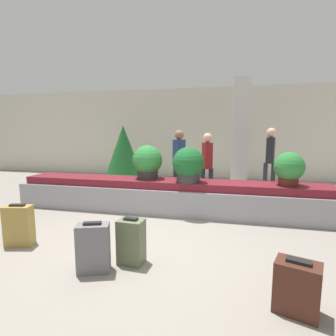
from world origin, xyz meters
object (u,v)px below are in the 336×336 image
object	(u,v)px
suitcase_1	(93,248)
traveler_2	(270,155)
suitcase_0	(131,241)
traveler_0	(179,157)
suitcase_3	(19,226)
traveler_1	(207,161)
potted_plant_0	(188,165)
decorated_tree	(124,152)
suitcase_2	(297,287)
pillar	(240,134)
potted_plant_1	(289,168)
potted_plant_2	(147,162)

from	to	relation	value
suitcase_1	traveler_2	world-z (taller)	traveler_2
suitcase_0	traveler_0	world-z (taller)	traveler_0
suitcase_3	traveler_1	distance (m)	4.11
suitcase_3	traveler_1	bearing A→B (deg)	40.01
suitcase_3	potted_plant_0	bearing A→B (deg)	29.37
suitcase_3	traveler_2	distance (m)	5.85
traveler_0	decorated_tree	distance (m)	2.27
suitcase_2	traveler_1	size ratio (longest dim) A/B	0.32
pillar	traveler_2	bearing A→B (deg)	-48.75
suitcase_0	potted_plant_1	bearing A→B (deg)	47.69
traveler_2	decorated_tree	bearing A→B (deg)	98.96
traveler_2	pillar	bearing A→B (deg)	56.56
potted_plant_2	traveler_1	distance (m)	1.56
suitcase_1	potted_plant_1	bearing A→B (deg)	24.49
suitcase_0	potted_plant_2	bearing A→B (deg)	105.72
suitcase_3	potted_plant_0	distance (m)	3.04
suitcase_0	suitcase_3	world-z (taller)	suitcase_3
suitcase_2	potted_plant_1	distance (m)	2.87
suitcase_0	traveler_1	world-z (taller)	traveler_1
traveler_1	suitcase_0	bearing A→B (deg)	147.59
suitcase_3	decorated_tree	bearing A→B (deg)	80.84
suitcase_1	suitcase_2	size ratio (longest dim) A/B	1.19
suitcase_1	decorated_tree	world-z (taller)	decorated_tree
potted_plant_0	decorated_tree	bearing A→B (deg)	132.76
potted_plant_0	traveler_2	bearing A→B (deg)	50.21
suitcase_2	potted_plant_1	world-z (taller)	potted_plant_1
potted_plant_0	potted_plant_1	world-z (taller)	potted_plant_0
potted_plant_1	traveler_2	size ratio (longest dim) A/B	0.36
suitcase_2	potted_plant_0	distance (m)	3.07
traveler_0	suitcase_1	bearing A→B (deg)	-157.66
suitcase_0	decorated_tree	size ratio (longest dim) A/B	0.32
potted_plant_0	traveler_2	distance (m)	2.86
potted_plant_2	traveler_1	size ratio (longest dim) A/B	0.43
potted_plant_0	suitcase_2	bearing A→B (deg)	-61.64
potted_plant_1	traveler_0	world-z (taller)	traveler_0
potted_plant_2	decorated_tree	bearing A→B (deg)	122.50
suitcase_2	traveler_2	distance (m)	4.90
suitcase_1	traveler_0	distance (m)	4.05
traveler_0	traveler_1	bearing A→B (deg)	-87.90
pillar	suitcase_2	size ratio (longest dim) A/B	6.21
traveler_2	suitcase_2	bearing A→B (deg)	-169.61
suitcase_3	pillar	bearing A→B (deg)	44.29
potted_plant_2	potted_plant_1	bearing A→B (deg)	-2.24
suitcase_0	traveler_2	size ratio (longest dim) A/B	0.34
potted_plant_0	suitcase_0	bearing A→B (deg)	-100.83
suitcase_0	suitcase_1	distance (m)	0.47
traveler_1	decorated_tree	bearing A→B (deg)	41.35
suitcase_1	traveler_2	xyz separation A→B (m)	(2.60, 4.59, 0.76)
potted_plant_2	traveler_1	xyz separation A→B (m)	(1.18, 1.03, -0.05)
traveler_0	potted_plant_2	bearing A→B (deg)	-170.95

